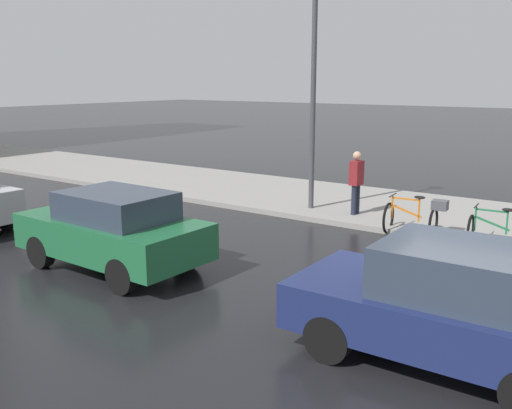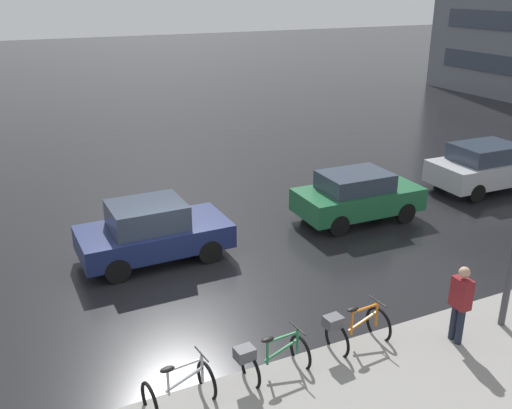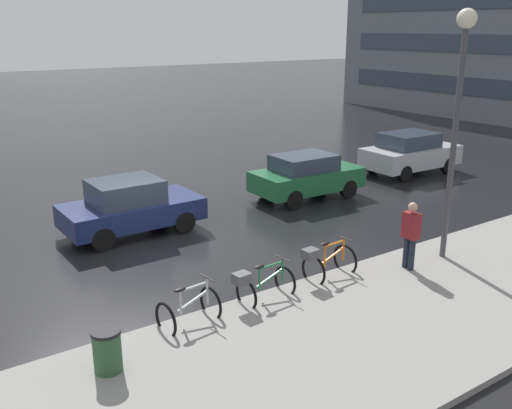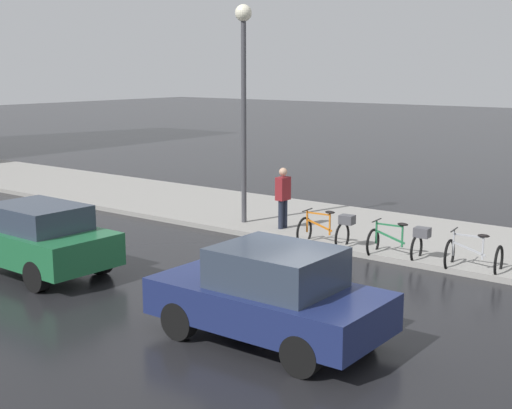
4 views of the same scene
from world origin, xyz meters
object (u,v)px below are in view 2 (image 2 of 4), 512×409
Objects in this scene: bicycle_second at (269,358)px; car_navy at (152,231)px; car_green at (357,196)px; bicycle_third at (353,328)px; bicycle_nearest at (179,389)px; pedestrian at (460,303)px; car_silver at (486,166)px.

bicycle_second is 5.78m from car_navy.
bicycle_third is at bearing -35.52° from car_green.
bicycle_nearest is 0.66× the size of pedestrian.
car_silver reaches higher than bicycle_third.
car_green reaches higher than bicycle_second.
car_navy reaches higher than bicycle_second.
car_green is at bearing 144.48° from bicycle_third.
car_silver is at bearing 93.66° from car_green.
bicycle_second is 0.80× the size of pedestrian.
bicycle_second is at bearing -62.45° from car_silver.
car_navy is (-5.75, -0.50, 0.31)m from bicycle_second.
car_green is (-5.57, 3.98, 0.29)m from bicycle_third.
pedestrian is (6.72, -7.74, 0.17)m from car_silver.
bicycle_nearest is 5.90m from car_navy.
car_green is at bearing 126.82° from bicycle_nearest.
bicycle_nearest is at bearing -11.84° from car_navy.
pedestrian is (6.36, -2.05, 0.23)m from car_green.
pedestrian is (6.44, 4.34, 0.22)m from car_navy.
car_green reaches higher than bicycle_nearest.
bicycle_second is at bearing -100.17° from pedestrian.
bicycle_third reaches higher than bicycle_nearest.
car_green is (-5.69, 7.60, 0.39)m from bicycle_nearest.
car_green is (-5.67, 5.88, 0.31)m from bicycle_second.
car_green is at bearing 133.95° from bicycle_second.
bicycle_nearest is at bearing -89.50° from bicycle_second.
car_silver reaches higher than bicycle_nearest.
car_green is at bearing 89.32° from car_navy.
pedestrian reaches higher than car_green.
bicycle_second is 0.37× the size of car_green.
car_navy reaches higher than bicycle_nearest.
bicycle_nearest is 0.31× the size of car_green.
bicycle_third is 6.85m from car_green.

